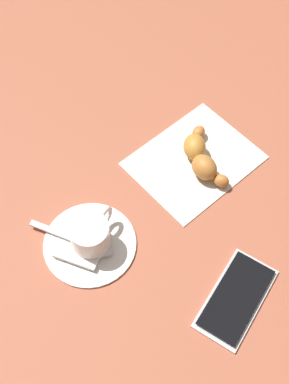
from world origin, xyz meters
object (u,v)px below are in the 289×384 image
Objects in this scene: espresso_cup at (91,235)px; cell_phone at (236,298)px; napkin at (194,160)px; croissant at (200,156)px; saucer at (90,243)px; sugar_packet at (76,257)px; teaspoon at (85,243)px.

espresso_cup is 0.22m from cell_phone.
espresso_cup is 0.22m from napkin.
espresso_cup reaches higher than cell_phone.
espresso_cup is at bearing 15.93° from croissant.
croissant is 0.23m from cell_phone.
saucer is 1.82× the size of espresso_cup.
croissant is at bearing 122.88° from napkin.
sugar_packet reaches higher than napkin.
sugar_packet is 0.51× the size of croissant.
cell_phone is (-0.18, 0.15, -0.01)m from sugar_packet.
sugar_packet is (0.03, 0.01, 0.01)m from saucer.
cell_phone is at bearing 132.62° from saucer.
espresso_cup is 0.58× the size of croissant.
cell_phone is at bearing 75.72° from napkin.
saucer is 0.22m from napkin.
cell_phone is (-0.15, 0.16, -0.03)m from espresso_cup.
saucer is 0.22m from cell_phone.
saucer is at bearing 15.11° from croissant.
teaspoon is 1.66× the size of sugar_packet.
croissant is (-0.22, -0.06, 0.01)m from teaspoon.
croissant is at bearing -165.54° from teaspoon.
teaspoon is 0.02m from sugar_packet.
napkin is at bearing -162.56° from saucer.
croissant is (-0.24, -0.07, 0.01)m from sugar_packet.
sugar_packet is 0.23m from cell_phone.
napkin is at bearing -163.27° from teaspoon.
croissant is at bearing -164.07° from espresso_cup.
croissant is at bearing -105.99° from cell_phone.
napkin is (-0.21, -0.06, -0.01)m from teaspoon.
teaspoon is at bearing 14.46° from croissant.
teaspoon is (0.01, -0.00, 0.01)m from saucer.
cell_phone is at bearing 74.01° from croissant.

